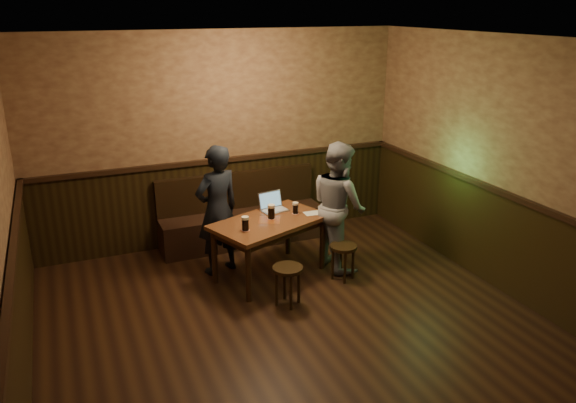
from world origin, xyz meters
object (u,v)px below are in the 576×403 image
Objects in this scene: stool_left at (288,274)px; pint_right at (295,208)px; stool_right at (343,252)px; person_suit at (217,210)px; laptop at (273,206)px; pub_table at (270,228)px; person_grey at (338,205)px; pint_left at (245,223)px; pint_mid at (271,212)px; bench at (241,221)px.

pint_right is (0.43, 0.80, 0.43)m from stool_left.
person_suit is (-1.28, 0.77, 0.45)m from stool_right.
pub_table is at bearing -126.50° from laptop.
pub_table is at bearing 84.34° from stool_left.
stool_left is 1.24m from person_grey.
pint_left is at bearing 168.47° from stool_right.
pub_table is at bearing 128.52° from person_suit.
laptop is (0.16, 0.30, 0.15)m from pub_table.
person_suit is (-0.89, 0.28, 0.01)m from pint_right.
stool_right is at bearing -32.18° from pint_mid.
pint_left reaches higher than stool_right.
stool_right is 2.97× the size of pint_right.
stool_left is 2.69× the size of pint_left.
person_grey is (0.72, -0.35, 0.02)m from laptop.
person_suit reaches higher than person_grey.
bench is at bearing 92.58° from laptop.
person_grey is at bearing -35.06° from laptop.
person_grey is at bearing 72.64° from stool_right.
person_suit is (-0.68, 0.05, 0.02)m from laptop.
stool_left is 1.00m from pint_right.
pub_table is 0.41m from pint_right.
pint_right is 0.93m from person_suit.
pint_left is at bearing 89.21° from person_suit.
pint_left is 1.24m from person_grey.
bench is 1.51m from person_grey.
person_grey reaches higher than bench.
person_grey reaches higher than pint_left.
laptop is at bearing 43.62° from pint_left.
pint_mid is 0.29m from laptop.
bench reaches higher than pint_mid.
stool_left is 1.03× the size of stool_right.
bench is at bearing -142.94° from person_suit.
pint_right is (-0.40, 0.50, 0.44)m from stool_right.
pint_mid is at bearing -123.17° from laptop.
pint_mid is at bearing -87.93° from bench.
person_suit is 1.45m from person_grey.
pint_left is at bearing -145.27° from laptop.
pint_left is (-0.36, -0.19, 0.18)m from pub_table.
stool_right is at bearing -63.13° from bench.
bench reaches higher than pint_right.
person_suit is at bearing -125.56° from bench.
pint_right is (0.36, 0.08, 0.17)m from pub_table.
laptop reaches higher than stool_left.
laptop is at bearing 61.10° from person_grey.
person_suit is at bearing 106.59° from pint_left.
pint_right is at bearing 20.31° from pint_left.
bench is at bearing 92.07° from pint_mid.
laptop is 0.22× the size of person_suit.
pint_mid is (0.04, -1.05, 0.49)m from bench.
stool_left is (-0.07, -1.80, 0.04)m from bench.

